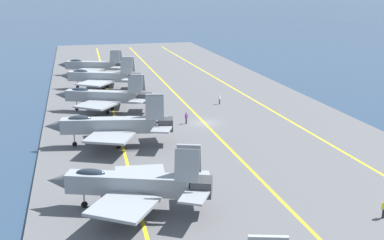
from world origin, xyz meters
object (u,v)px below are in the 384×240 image
(parked_jet_fourth, at_px, (104,96))
(parked_jet_sixth, at_px, (93,65))
(crew_purple_vest, at_px, (186,118))
(parked_jet_third, at_px, (111,125))
(crew_white_vest, at_px, (220,99))
(parked_jet_second, at_px, (131,184))
(crew_yellow_vest, at_px, (384,208))
(parked_jet_fifth, at_px, (101,77))

(parked_jet_fourth, bearing_deg, parked_jet_sixth, 0.33)
(parked_jet_fourth, bearing_deg, crew_purple_vest, -131.75)
(parked_jet_third, distance_m, crew_white_vest, 27.84)
(parked_jet_sixth, height_order, crew_purple_vest, parked_jet_sixth)
(parked_jet_second, relative_size, crew_white_vest, 9.09)
(parked_jet_third, bearing_deg, crew_white_vest, -47.70)
(crew_yellow_vest, distance_m, crew_white_vest, 45.38)
(crew_white_vest, bearing_deg, crew_purple_vest, 141.47)
(parked_jet_third, height_order, crew_purple_vest, parked_jet_third)
(parked_jet_third, relative_size, parked_jet_fifth, 0.99)
(crew_yellow_vest, bearing_deg, parked_jet_second, 71.94)
(parked_jet_fourth, height_order, crew_yellow_vest, parked_jet_fourth)
(parked_jet_fifth, height_order, parked_jet_sixth, parked_jet_fifth)
(parked_jet_fourth, bearing_deg, parked_jet_third, 179.06)
(parked_jet_second, xyz_separation_m, parked_jet_fifth, (56.26, -0.65, 0.00))
(parked_jet_third, height_order, parked_jet_fifth, parked_jet_third)
(parked_jet_second, height_order, parked_jet_third, parked_jet_third)
(parked_jet_third, xyz_separation_m, parked_jet_sixth, (53.34, -0.09, -0.48))
(parked_jet_second, bearing_deg, crew_white_vest, -28.04)
(parked_jet_third, xyz_separation_m, parked_jet_fifth, (36.76, -0.84, -0.20))
(crew_yellow_vest, relative_size, crew_purple_vest, 0.99)
(parked_jet_fourth, relative_size, crew_white_vest, 9.56)
(parked_jet_sixth, height_order, crew_yellow_vest, parked_jet_sixth)
(parked_jet_fifth, xyz_separation_m, crew_purple_vest, (-28.95, -11.03, -1.64))
(parked_jet_third, xyz_separation_m, crew_purple_vest, (7.80, -11.87, -1.83))
(parked_jet_sixth, bearing_deg, parked_jet_fifth, -177.41)
(parked_jet_fourth, height_order, parked_jet_fifth, parked_jet_fifth)
(parked_jet_second, xyz_separation_m, parked_jet_sixth, (72.84, 0.10, -0.28))
(parked_jet_fifth, xyz_separation_m, crew_white_vest, (-18.06, -19.70, -1.65))
(crew_purple_vest, bearing_deg, crew_white_vest, -38.53)
(parked_jet_fifth, height_order, crew_yellow_vest, parked_jet_fifth)
(parked_jet_third, distance_m, crew_purple_vest, 14.32)
(parked_jet_third, height_order, crew_yellow_vest, parked_jet_third)
(crew_yellow_vest, distance_m, crew_purple_vest, 35.97)
(parked_jet_third, bearing_deg, crew_yellow_vest, -140.27)
(parked_jet_fourth, height_order, crew_white_vest, parked_jet_fourth)
(parked_jet_second, height_order, parked_jet_fourth, parked_jet_second)
(crew_purple_vest, xyz_separation_m, crew_white_vest, (10.89, -8.67, -0.02))
(parked_jet_third, xyz_separation_m, parked_jet_fourth, (18.13, -0.30, -0.16))
(parked_jet_third, relative_size, parked_jet_sixth, 1.01)
(crew_purple_vest, bearing_deg, parked_jet_third, 123.32)
(parked_jet_second, relative_size, crew_yellow_vest, 8.97)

